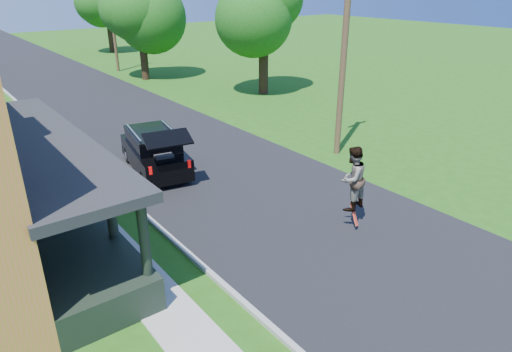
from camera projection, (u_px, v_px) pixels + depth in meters
ground at (358, 250)px, 13.15m from camera, size 140.00×140.00×0.00m
street at (106, 108)px, 27.77m from camera, size 8.00×120.00×0.02m
curb at (35, 119)px, 25.52m from camera, size 0.15×120.00×0.12m
sidewalk at (5, 124)px, 24.66m from camera, size 1.30×120.00×0.03m
black_suv at (155, 151)px, 18.29m from camera, size 2.57×4.94×2.19m
skateboarder at (352, 179)px, 13.82m from camera, size 1.09×0.91×2.04m
skateboard at (354, 215)px, 14.15m from camera, size 0.29×0.48×0.71m
tree_right_near at (263, 5)px, 29.05m from camera, size 6.29×6.40×8.64m
tree_right_mid at (138, 6)px, 33.57m from camera, size 6.77×6.42×8.13m
tree_right_far at (106, 4)px, 47.18m from camera, size 6.33×6.12×7.60m
utility_pole_near at (345, 44)px, 18.66m from camera, size 1.64×0.34×9.19m
utility_pole_far at (113, 22)px, 37.33m from camera, size 1.48×0.48×7.72m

